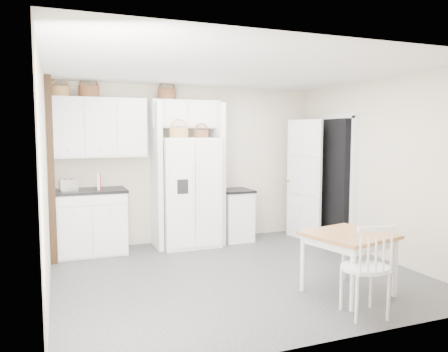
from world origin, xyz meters
name	(u,v)px	position (x,y,z in m)	size (l,w,h in m)	color
floor	(237,274)	(0.00, 0.00, 0.00)	(4.50, 4.50, 0.00)	#2E2E2E
ceiling	(237,69)	(0.00, 0.00, 2.60)	(4.50, 4.50, 0.00)	white
wall_back	(191,164)	(0.00, 2.00, 1.30)	(4.50, 4.50, 0.00)	beige
wall_left	(45,181)	(-2.25, 0.00, 1.30)	(4.00, 4.00, 0.00)	beige
wall_right	(380,169)	(2.25, 0.00, 1.30)	(4.00, 4.00, 0.00)	beige
refrigerator	(189,192)	(-0.15, 1.65, 0.87)	(0.90, 0.73, 1.75)	white
base_cab_left	(91,223)	(-1.67, 1.70, 0.47)	(1.01, 0.64, 0.94)	white
base_cab_right	(236,216)	(0.70, 1.70, 0.42)	(0.47, 0.57, 0.83)	white
dining_table	(348,263)	(0.91, -1.09, 0.35)	(0.83, 0.83, 0.69)	#995D39
windsor_chair	(365,268)	(0.68, -1.65, 0.49)	(0.48, 0.43, 0.97)	white
counter_left	(90,191)	(-1.67, 1.70, 0.96)	(1.05, 0.68, 0.04)	black
counter_right	(236,191)	(0.70, 1.70, 0.85)	(0.51, 0.61, 0.04)	black
toaster	(68,185)	(-1.97, 1.61, 1.06)	(0.25, 0.14, 0.17)	silver
cookbook_red	(99,182)	(-1.54, 1.62, 1.09)	(0.03, 0.14, 0.22)	#A51A1A
cookbook_cream	(98,182)	(-1.55, 1.62, 1.09)	(0.03, 0.15, 0.23)	beige
basket_upper_a	(61,92)	(-2.03, 1.83, 2.42)	(0.26, 0.26, 0.15)	olive
basket_upper_b	(89,92)	(-1.64, 1.83, 2.44)	(0.30, 0.30, 0.18)	brown
basket_bridge_a	(167,95)	(-0.45, 1.83, 2.43)	(0.29, 0.29, 0.16)	brown
basket_fridge_a	(179,133)	(-0.33, 1.55, 1.83)	(0.29, 0.29, 0.16)	olive
basket_fridge_b	(201,134)	(0.04, 1.55, 1.81)	(0.23, 0.23, 0.12)	brown
upper_cabinet	(99,128)	(-1.50, 1.83, 1.90)	(1.40, 0.34, 0.90)	white
bridge_cabinet	(185,114)	(-0.15, 1.83, 2.12)	(1.12, 0.34, 0.45)	white
fridge_panel_left	(156,176)	(-0.66, 1.70, 1.15)	(0.08, 0.60, 2.30)	white
fridge_panel_right	(217,174)	(0.36, 1.70, 1.15)	(0.08, 0.60, 2.30)	white
trim_post	(51,171)	(-2.20, 1.35, 1.30)	(0.09, 0.09, 2.60)	black
doorway_void	(333,181)	(2.16, 1.00, 1.02)	(0.18, 0.85, 2.05)	black
door_slab	(304,180)	(1.80, 1.33, 1.02)	(0.80, 0.04, 2.05)	white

